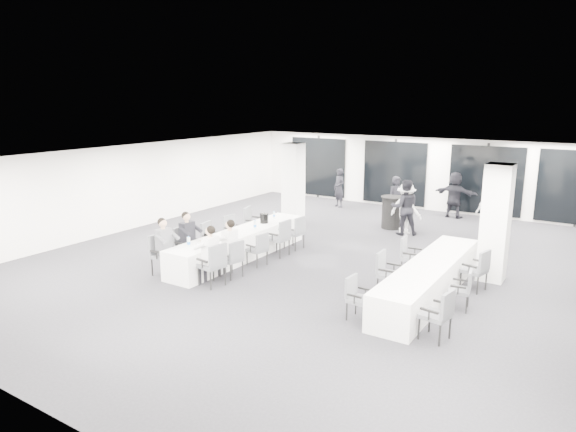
# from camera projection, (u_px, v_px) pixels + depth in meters

# --- Properties ---
(room) EXTENTS (14.04, 16.04, 2.84)m
(room) POSITION_uv_depth(u_px,v_px,m) (367.00, 207.00, 13.90)
(room) COLOR #232328
(room) RESTS_ON ground
(column_left) EXTENTS (0.60, 0.60, 2.80)m
(column_left) POSITION_uv_depth(u_px,v_px,m) (293.00, 184.00, 17.55)
(column_left) COLOR white
(column_left) RESTS_ON floor
(column_right) EXTENTS (0.60, 0.60, 2.80)m
(column_right) POSITION_uv_depth(u_px,v_px,m) (495.00, 223.00, 12.07)
(column_right) COLOR white
(column_right) RESTS_ON floor
(banquet_table_main) EXTENTS (0.90, 5.00, 0.75)m
(banquet_table_main) POSITION_uv_depth(u_px,v_px,m) (240.00, 245.00, 13.96)
(banquet_table_main) COLOR silver
(banquet_table_main) RESTS_ON floor
(banquet_table_side) EXTENTS (0.90, 5.00, 0.75)m
(banquet_table_side) POSITION_uv_depth(u_px,v_px,m) (429.00, 279.00, 11.28)
(banquet_table_side) COLOR silver
(banquet_table_side) RESTS_ON floor
(cocktail_table) EXTENTS (0.78, 0.78, 1.08)m
(cocktail_table) POSITION_uv_depth(u_px,v_px,m) (392.00, 212.00, 17.15)
(cocktail_table) COLOR black
(cocktail_table) RESTS_ON floor
(chair_main_left_near) EXTENTS (0.56, 0.61, 1.00)m
(chair_main_left_near) POSITION_uv_depth(u_px,v_px,m) (161.00, 252.00, 12.64)
(chair_main_left_near) COLOR #515459
(chair_main_left_near) RESTS_ON floor
(chair_main_left_second) EXTENTS (0.53, 0.59, 1.01)m
(chair_main_left_second) POSITION_uv_depth(u_px,v_px,m) (185.00, 244.00, 13.32)
(chair_main_left_second) COLOR #515459
(chair_main_left_second) RESTS_ON floor
(chair_main_left_mid) EXTENTS (0.55, 0.58, 0.94)m
(chair_main_left_mid) POSITION_uv_depth(u_px,v_px,m) (210.00, 237.00, 14.14)
(chair_main_left_mid) COLOR #515459
(chair_main_left_mid) RESTS_ON floor
(chair_main_left_fourth) EXTENTS (0.53, 0.58, 0.94)m
(chair_main_left_fourth) POSITION_uv_depth(u_px,v_px,m) (233.00, 229.00, 14.95)
(chair_main_left_fourth) COLOR #515459
(chair_main_left_fourth) RESTS_ON floor
(chair_main_left_far) EXTENTS (0.63, 0.65, 1.02)m
(chair_main_left_far) POSITION_uv_depth(u_px,v_px,m) (252.00, 221.00, 15.72)
(chair_main_left_far) COLOR #515459
(chair_main_left_far) RESTS_ON floor
(chair_main_right_near) EXTENTS (0.60, 0.64, 1.03)m
(chair_main_right_near) POSITION_uv_depth(u_px,v_px,m) (214.00, 262.00, 11.78)
(chair_main_right_near) COLOR #515459
(chair_main_right_near) RESTS_ON floor
(chair_main_right_second) EXTENTS (0.54, 0.57, 0.93)m
(chair_main_right_second) POSITION_uv_depth(u_px,v_px,m) (233.00, 257.00, 12.39)
(chair_main_right_second) COLOR #515459
(chair_main_right_second) RESTS_ON floor
(chair_main_right_mid) EXTENTS (0.51, 0.54, 0.88)m
(chair_main_right_mid) POSITION_uv_depth(u_px,v_px,m) (259.00, 247.00, 13.27)
(chair_main_right_mid) COLOR #515459
(chair_main_right_mid) RESTS_ON floor
(chair_main_right_fourth) EXTENTS (0.54, 0.60, 1.02)m
(chair_main_right_fourth) POSITION_uv_depth(u_px,v_px,m) (281.00, 236.00, 14.08)
(chair_main_right_fourth) COLOR #515459
(chair_main_right_fourth) RESTS_ON floor
(chair_main_right_far) EXTENTS (0.53, 0.58, 0.96)m
(chair_main_right_far) POSITION_uv_depth(u_px,v_px,m) (296.00, 231.00, 14.76)
(chair_main_right_far) COLOR #515459
(chair_main_right_far) RESTS_ON floor
(chair_side_left_near) EXTENTS (0.46, 0.51, 0.87)m
(chair_side_left_near) POSITION_uv_depth(u_px,v_px,m) (356.00, 295.00, 10.07)
(chair_side_left_near) COLOR #515459
(chair_side_left_near) RESTS_ON floor
(chair_side_left_mid) EXTENTS (0.50, 0.56, 0.97)m
(chair_side_left_mid) POSITION_uv_depth(u_px,v_px,m) (386.00, 270.00, 11.34)
(chair_side_left_mid) COLOR #515459
(chair_side_left_mid) RESTS_ON floor
(chair_side_left_far) EXTENTS (0.54, 0.59, 0.97)m
(chair_side_left_far) POSITION_uv_depth(u_px,v_px,m) (409.00, 254.00, 12.53)
(chair_side_left_far) COLOR #515459
(chair_side_left_far) RESTS_ON floor
(chair_side_right_near) EXTENTS (0.56, 0.60, 0.96)m
(chair_side_right_near) POSITION_uv_depth(u_px,v_px,m) (440.00, 312.00, 9.13)
(chair_side_right_near) COLOR #515459
(chair_side_right_near) RESTS_ON floor
(chair_side_right_mid) EXTENTS (0.50, 0.53, 0.86)m
(chair_side_right_mid) POSITION_uv_depth(u_px,v_px,m) (463.00, 287.00, 10.50)
(chair_side_right_mid) COLOR #515459
(chair_side_right_mid) RESTS_ON floor
(chair_side_right_far) EXTENTS (0.59, 0.62, 0.97)m
(chair_side_right_far) POSITION_uv_depth(u_px,v_px,m) (478.00, 268.00, 11.51)
(chair_side_right_far) COLOR #515459
(chair_side_right_far) RESTS_ON floor
(seated_guest_a) EXTENTS (0.50, 0.38, 1.44)m
(seated_guest_a) POSITION_uv_depth(u_px,v_px,m) (166.00, 243.00, 12.50)
(seated_guest_a) COLOR #4F5156
(seated_guest_a) RESTS_ON floor
(seated_guest_b) EXTENTS (0.50, 0.38, 1.44)m
(seated_guest_b) POSITION_uv_depth(u_px,v_px,m) (189.00, 236.00, 13.18)
(seated_guest_b) COLOR black
(seated_guest_b) RESTS_ON floor
(seated_guest_c) EXTENTS (0.50, 0.38, 1.44)m
(seated_guest_c) POSITION_uv_depth(u_px,v_px,m) (208.00, 251.00, 11.84)
(seated_guest_c) COLOR white
(seated_guest_c) RESTS_ON floor
(seated_guest_d) EXTENTS (0.50, 0.38, 1.44)m
(seated_guest_d) POSITION_uv_depth(u_px,v_px,m) (228.00, 244.00, 12.42)
(seated_guest_d) COLOR white
(seated_guest_d) RESTS_ON floor
(standing_guest_a) EXTENTS (0.89, 0.89, 1.90)m
(standing_guest_a) POSITION_uv_depth(u_px,v_px,m) (397.00, 197.00, 17.57)
(standing_guest_a) COLOR black
(standing_guest_a) RESTS_ON floor
(standing_guest_b) EXTENTS (1.13, 0.97, 2.01)m
(standing_guest_b) POSITION_uv_depth(u_px,v_px,m) (405.00, 204.00, 16.25)
(standing_guest_b) COLOR black
(standing_guest_b) RESTS_ON floor
(standing_guest_c) EXTENTS (1.27, 0.77, 1.86)m
(standing_guest_c) POSITION_uv_depth(u_px,v_px,m) (406.00, 205.00, 16.38)
(standing_guest_c) COLOR white
(standing_guest_c) RESTS_ON floor
(standing_guest_d) EXTENTS (1.12, 1.12, 1.72)m
(standing_guest_d) POSITION_uv_depth(u_px,v_px,m) (489.00, 209.00, 16.19)
(standing_guest_d) COLOR white
(standing_guest_d) RESTS_ON floor
(standing_guest_e) EXTENTS (0.76, 1.04, 1.95)m
(standing_guest_e) POSITION_uv_depth(u_px,v_px,m) (490.00, 215.00, 14.85)
(standing_guest_e) COLOR #4F5156
(standing_guest_e) RESTS_ON floor
(standing_guest_f) EXTENTS (1.80, 0.80, 1.91)m
(standing_guest_f) POSITION_uv_depth(u_px,v_px,m) (455.00, 192.00, 18.60)
(standing_guest_f) COLOR black
(standing_guest_f) RESTS_ON floor
(standing_guest_g) EXTENTS (0.80, 0.75, 1.75)m
(standing_guest_g) POSITION_uv_depth(u_px,v_px,m) (339.00, 185.00, 20.46)
(standing_guest_g) COLOR black
(standing_guest_g) RESTS_ON floor
(standing_guest_h) EXTENTS (0.84, 1.08, 1.96)m
(standing_guest_h) POSITION_uv_depth(u_px,v_px,m) (499.00, 217.00, 14.51)
(standing_guest_h) COLOR #4F5156
(standing_guest_h) RESTS_ON floor
(ice_bucket_near) EXTENTS (0.20, 0.20, 0.23)m
(ice_bucket_near) POSITION_uv_depth(u_px,v_px,m) (208.00, 237.00, 12.87)
(ice_bucket_near) COLOR black
(ice_bucket_near) RESTS_ON banquet_table_main
(ice_bucket_far) EXTENTS (0.24, 0.24, 0.28)m
(ice_bucket_far) POSITION_uv_depth(u_px,v_px,m) (264.00, 218.00, 14.79)
(ice_bucket_far) COLOR black
(ice_bucket_far) RESTS_ON banquet_table_main
(water_bottle_a) EXTENTS (0.08, 0.08, 0.25)m
(water_bottle_a) POSITION_uv_depth(u_px,v_px,m) (189.00, 242.00, 12.39)
(water_bottle_a) COLOR silver
(water_bottle_a) RESTS_ON banquet_table_main
(water_bottle_b) EXTENTS (0.08, 0.08, 0.24)m
(water_bottle_b) POSITION_uv_depth(u_px,v_px,m) (255.00, 225.00, 14.06)
(water_bottle_b) COLOR silver
(water_bottle_b) RESTS_ON banquet_table_main
(water_bottle_c) EXTENTS (0.06, 0.06, 0.20)m
(water_bottle_c) POSITION_uv_depth(u_px,v_px,m) (274.00, 215.00, 15.37)
(water_bottle_c) COLOR silver
(water_bottle_c) RESTS_ON banquet_table_main
(plate_a) EXTENTS (0.18, 0.18, 0.03)m
(plate_a) POSITION_uv_depth(u_px,v_px,m) (202.00, 241.00, 12.91)
(plate_a) COLOR white
(plate_a) RESTS_ON banquet_table_main
(plate_b) EXTENTS (0.20, 0.20, 0.03)m
(plate_b) POSITION_uv_depth(u_px,v_px,m) (198.00, 246.00, 12.42)
(plate_b) COLOR white
(plate_b) RESTS_ON banquet_table_main
(plate_c) EXTENTS (0.21, 0.21, 0.03)m
(plate_c) POSITION_uv_depth(u_px,v_px,m) (231.00, 234.00, 13.58)
(plate_c) COLOR white
(plate_c) RESTS_ON banquet_table_main
(wine_glass) EXTENTS (0.07, 0.07, 0.18)m
(wine_glass) POSITION_uv_depth(u_px,v_px,m) (197.00, 245.00, 12.14)
(wine_glass) COLOR silver
(wine_glass) RESTS_ON banquet_table_main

